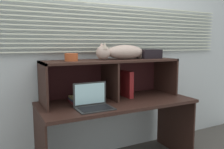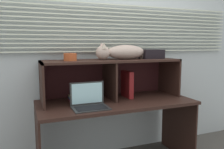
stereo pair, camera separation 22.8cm
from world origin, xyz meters
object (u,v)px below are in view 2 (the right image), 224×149
Objects in this scene: small_basket at (70,57)px; storage_box at (151,54)px; laptop at (89,102)px; binder_upright at (127,84)px; book_stack at (79,99)px; cat at (122,52)px.

small_basket is 0.90m from storage_box.
laptop is 0.56m from binder_upright.
small_basket is at bearing 179.70° from book_stack.
cat reaches higher than small_basket.
laptop is at bearing -153.04° from binder_upright.
cat is 0.35m from binder_upright.
storage_box is (0.90, 0.00, 0.01)m from small_basket.
small_basket is at bearing 180.00° from cat.
binder_upright is 0.55m from book_stack.
cat is 0.67m from laptop.
cat reaches higher than laptop.
laptop is 2.56× the size of small_basket.
storage_box reaches higher than laptop.
book_stack is (-0.53, -0.00, -0.11)m from binder_upright.
cat is at bearing 0.05° from book_stack.
binder_upright is (0.49, 0.25, 0.09)m from laptop.
storage_box is (0.29, 0.00, 0.32)m from binder_upright.
small_basket is (-0.61, 0.00, 0.31)m from binder_upright.
cat is 5.78× the size of small_basket.
binder_upright is at bearing 26.96° from laptop.
book_stack is 1.74× the size of small_basket.
cat is 0.66m from book_stack.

